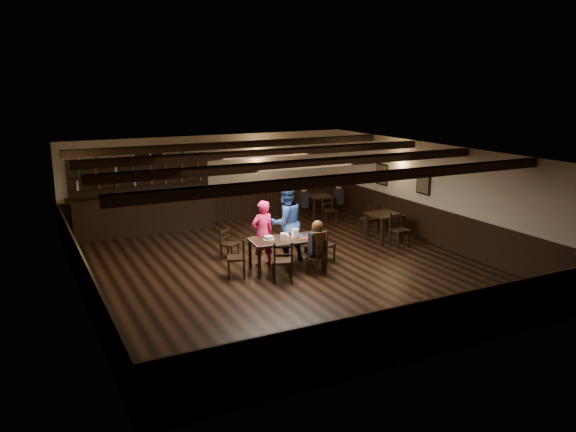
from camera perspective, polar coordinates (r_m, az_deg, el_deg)
name	(u,v)px	position (r m, az deg, el deg)	size (l,w,h in m)	color
ground	(285,268)	(13.27, -0.35, -5.30)	(10.00, 10.00, 0.00)	black
room_shell	(284,195)	(12.85, -0.40, 2.14)	(9.02, 10.02, 2.71)	beige
dining_table	(286,242)	(12.95, -0.16, -2.63)	(1.74, 1.00, 0.75)	black
chair_near_left	(283,259)	(12.18, -0.55, -4.36)	(0.55, 0.53, 0.93)	black
chair_near_right	(319,256)	(12.68, 3.14, -4.05)	(0.46, 0.45, 0.78)	black
chair_end_left	(240,254)	(12.56, -4.94, -3.92)	(0.52, 0.54, 0.90)	black
chair_end_right	(323,243)	(13.54, 3.59, -2.71)	(0.51, 0.52, 0.86)	black
chair_far_pushed	(227,241)	(13.87, -6.20, -2.56)	(0.50, 0.50, 0.78)	black
woman_pink	(263,233)	(13.24, -2.59, -1.77)	(0.58, 0.38, 1.58)	#FF2C5F
man_blue	(285,223)	(13.52, -0.26, -0.69)	(0.93, 0.73, 1.92)	navy
seated_person	(317,239)	(12.60, 2.98, -2.37)	(0.34, 0.51, 0.83)	black
cake	(269,238)	(12.86, -1.98, -2.24)	(0.26, 0.26, 0.08)	white
plate_stack_a	(284,237)	(12.80, -0.41, -2.10)	(0.17, 0.17, 0.16)	white
plate_stack_b	(295,233)	(13.04, 0.74, -1.72)	(0.17, 0.17, 0.20)	white
tea_light	(288,236)	(13.06, -0.03, -2.04)	(0.04, 0.04, 0.06)	#A5A8AD
salt_shaker	(301,237)	(12.91, 1.29, -2.11)	(0.04, 0.04, 0.10)	silver
pepper_shaker	(305,236)	(13.03, 1.76, -2.00)	(0.03, 0.03, 0.08)	#A5A8AD
drink_glass	(298,235)	(13.09, 0.99, -1.90)	(0.06, 0.06, 0.09)	silver
menu_red	(307,238)	(13.00, 1.90, -2.22)	(0.30, 0.21, 0.00)	maroon
menu_blue	(305,235)	(13.23, 1.76, -1.94)	(0.34, 0.24, 0.00)	#0E1B49
bar_counter	(144,208)	(16.71, -14.41, 0.81)	(4.21, 0.70, 2.20)	black
back_table_a	(385,217)	(15.61, 9.78, -0.11)	(0.89, 0.89, 0.75)	black
back_table_b	(319,199)	(17.87, 3.17, 1.77)	(0.84, 0.84, 0.75)	black
bg_patron_left	(304,196)	(17.43, 1.64, 2.01)	(0.25, 0.36, 0.67)	black
bg_patron_right	(338,193)	(17.98, 5.15, 2.32)	(0.20, 0.33, 0.68)	black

